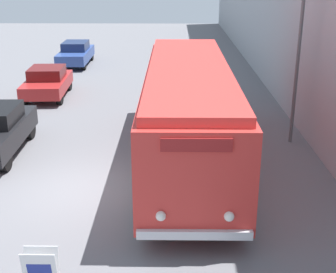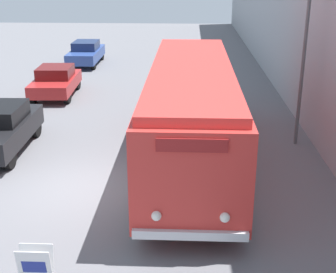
{
  "view_description": "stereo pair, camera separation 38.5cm",
  "coord_description": "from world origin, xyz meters",
  "px_view_note": "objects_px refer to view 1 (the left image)",
  "views": [
    {
      "loc": [
        2.63,
        -11.92,
        6.01
      ],
      "look_at": [
        2.48,
        -0.54,
        1.82
      ],
      "focal_mm": 50.0,
      "sensor_mm": 36.0,
      "label": 1
    },
    {
      "loc": [
        3.01,
        -11.9,
        6.01
      ],
      "look_at": [
        2.48,
        -0.54,
        1.82
      ],
      "focal_mm": 50.0,
      "sensor_mm": 36.0,
      "label": 2
    }
  ],
  "objects_px": {
    "vintage_bus": "(188,108)",
    "parked_car_far": "(76,53)",
    "sign_board": "(41,268)",
    "streetlamp": "(303,3)",
    "parked_car_mid": "(47,82)"
  },
  "relations": [
    {
      "from": "sign_board",
      "to": "parked_car_mid",
      "type": "height_order",
      "value": "parked_car_mid"
    },
    {
      "from": "streetlamp",
      "to": "sign_board",
      "type": "bearing_deg",
      "value": -129.99
    },
    {
      "from": "vintage_bus",
      "to": "parked_car_far",
      "type": "relative_size",
      "value": 2.45
    },
    {
      "from": "streetlamp",
      "to": "parked_car_mid",
      "type": "relative_size",
      "value": 1.87
    },
    {
      "from": "sign_board",
      "to": "vintage_bus",
      "type": "bearing_deg",
      "value": 64.37
    },
    {
      "from": "streetlamp",
      "to": "parked_car_far",
      "type": "height_order",
      "value": "streetlamp"
    },
    {
      "from": "sign_board",
      "to": "parked_car_far",
      "type": "xyz_separation_m",
      "value": [
        -3.62,
        21.81,
        0.35
      ]
    },
    {
      "from": "vintage_bus",
      "to": "parked_car_far",
      "type": "distance_m",
      "value": 16.84
    },
    {
      "from": "vintage_bus",
      "to": "streetlamp",
      "type": "distance_m",
      "value": 5.14
    },
    {
      "from": "parked_car_far",
      "to": "sign_board",
      "type": "bearing_deg",
      "value": -81.57
    },
    {
      "from": "vintage_bus",
      "to": "parked_car_far",
      "type": "bearing_deg",
      "value": 113.43
    },
    {
      "from": "vintage_bus",
      "to": "sign_board",
      "type": "distance_m",
      "value": 7.22
    },
    {
      "from": "streetlamp",
      "to": "parked_car_mid",
      "type": "height_order",
      "value": "streetlamp"
    },
    {
      "from": "sign_board",
      "to": "parked_car_far",
      "type": "bearing_deg",
      "value": 99.42
    },
    {
      "from": "sign_board",
      "to": "parked_car_far",
      "type": "relative_size",
      "value": 0.18
    }
  ]
}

